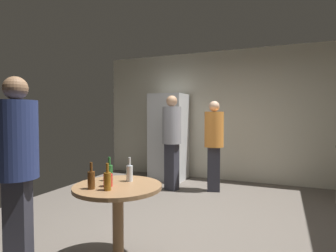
{
  "coord_description": "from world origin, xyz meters",
  "views": [
    {
      "loc": [
        1.22,
        -3.16,
        1.37
      ],
      "look_at": [
        -0.23,
        0.28,
        1.22
      ],
      "focal_mm": 29.51,
      "sensor_mm": 36.0,
      "label": 1
    }
  ],
  "objects_px": {
    "plastic_cup_red": "(108,180)",
    "beer_bottle_amber": "(107,180)",
    "beer_bottle_green": "(109,172)",
    "foreground_table": "(118,196)",
    "beer_bottle_brown": "(91,179)",
    "beer_bottle_clear": "(130,173)",
    "person_in_navy_shirt": "(17,160)",
    "person_in_orange_shirt": "(214,139)",
    "refrigerator": "(169,137)",
    "person_in_gray_shirt": "(172,135)"
  },
  "relations": [
    {
      "from": "plastic_cup_red",
      "to": "beer_bottle_amber",
      "type": "bearing_deg",
      "value": -56.66
    },
    {
      "from": "beer_bottle_amber",
      "to": "beer_bottle_green",
      "type": "bearing_deg",
      "value": 122.16
    },
    {
      "from": "foreground_table",
      "to": "beer_bottle_brown",
      "type": "distance_m",
      "value": 0.31
    },
    {
      "from": "beer_bottle_amber",
      "to": "plastic_cup_red",
      "type": "height_order",
      "value": "beer_bottle_amber"
    },
    {
      "from": "beer_bottle_clear",
      "to": "plastic_cup_red",
      "type": "distance_m",
      "value": 0.25
    },
    {
      "from": "beer_bottle_clear",
      "to": "person_in_navy_shirt",
      "type": "xyz_separation_m",
      "value": [
        -0.72,
        -0.63,
        0.17
      ]
    },
    {
      "from": "plastic_cup_red",
      "to": "beer_bottle_brown",
      "type": "bearing_deg",
      "value": -122.56
    },
    {
      "from": "beer_bottle_clear",
      "to": "person_in_orange_shirt",
      "type": "distance_m",
      "value": 2.58
    },
    {
      "from": "person_in_navy_shirt",
      "to": "beer_bottle_brown",
      "type": "bearing_deg",
      "value": -4.86
    },
    {
      "from": "person_in_navy_shirt",
      "to": "beer_bottle_clear",
      "type": "bearing_deg",
      "value": 10.71
    },
    {
      "from": "refrigerator",
      "to": "person_in_gray_shirt",
      "type": "height_order",
      "value": "refrigerator"
    },
    {
      "from": "person_in_gray_shirt",
      "to": "plastic_cup_red",
      "type": "bearing_deg",
      "value": 23.83
    },
    {
      "from": "refrigerator",
      "to": "beer_bottle_brown",
      "type": "distance_m",
      "value": 3.54
    },
    {
      "from": "person_in_gray_shirt",
      "to": "person_in_orange_shirt",
      "type": "bearing_deg",
      "value": 120.94
    },
    {
      "from": "beer_bottle_brown",
      "to": "beer_bottle_green",
      "type": "xyz_separation_m",
      "value": [
        -0.03,
        0.31,
        0.0
      ]
    },
    {
      "from": "beer_bottle_amber",
      "to": "plastic_cup_red",
      "type": "xyz_separation_m",
      "value": [
        -0.07,
        0.11,
        -0.03
      ]
    },
    {
      "from": "person_in_orange_shirt",
      "to": "refrigerator",
      "type": "bearing_deg",
      "value": -127.59
    },
    {
      "from": "beer_bottle_amber",
      "to": "beer_bottle_green",
      "type": "distance_m",
      "value": 0.34
    },
    {
      "from": "person_in_navy_shirt",
      "to": "beer_bottle_green",
      "type": "bearing_deg",
      "value": 16.9
    },
    {
      "from": "refrigerator",
      "to": "foreground_table",
      "type": "height_order",
      "value": "refrigerator"
    },
    {
      "from": "foreground_table",
      "to": "person_in_orange_shirt",
      "type": "distance_m",
      "value": 2.76
    },
    {
      "from": "beer_bottle_clear",
      "to": "person_in_gray_shirt",
      "type": "height_order",
      "value": "person_in_gray_shirt"
    },
    {
      "from": "person_in_orange_shirt",
      "to": "beer_bottle_brown",
      "type": "bearing_deg",
      "value": -18.97
    },
    {
      "from": "person_in_orange_shirt",
      "to": "beer_bottle_clear",
      "type": "bearing_deg",
      "value": -16.39
    },
    {
      "from": "beer_bottle_brown",
      "to": "person_in_orange_shirt",
      "type": "xyz_separation_m",
      "value": [
        0.37,
        2.94,
        0.12
      ]
    },
    {
      "from": "foreground_table",
      "to": "person_in_navy_shirt",
      "type": "relative_size",
      "value": 0.47
    },
    {
      "from": "person_in_navy_shirt",
      "to": "refrigerator",
      "type": "bearing_deg",
      "value": 62.13
    },
    {
      "from": "beer_bottle_green",
      "to": "person_in_orange_shirt",
      "type": "bearing_deg",
      "value": 81.45
    },
    {
      "from": "foreground_table",
      "to": "beer_bottle_green",
      "type": "xyz_separation_m",
      "value": [
        -0.16,
        0.1,
        0.19
      ]
    },
    {
      "from": "beer_bottle_green",
      "to": "beer_bottle_brown",
      "type": "bearing_deg",
      "value": -84.76
    },
    {
      "from": "plastic_cup_red",
      "to": "person_in_orange_shirt",
      "type": "xyz_separation_m",
      "value": [
        0.29,
        2.81,
        0.15
      ]
    },
    {
      "from": "beer_bottle_brown",
      "to": "beer_bottle_amber",
      "type": "bearing_deg",
      "value": 6.79
    },
    {
      "from": "plastic_cup_red",
      "to": "person_in_orange_shirt",
      "type": "relative_size",
      "value": 0.07
    },
    {
      "from": "foreground_table",
      "to": "plastic_cup_red",
      "type": "height_order",
      "value": "plastic_cup_red"
    },
    {
      "from": "refrigerator",
      "to": "plastic_cup_red",
      "type": "distance_m",
      "value": 3.43
    },
    {
      "from": "beer_bottle_amber",
      "to": "person_in_navy_shirt",
      "type": "bearing_deg",
      "value": -158.11
    },
    {
      "from": "foreground_table",
      "to": "person_in_orange_shirt",
      "type": "height_order",
      "value": "person_in_orange_shirt"
    },
    {
      "from": "refrigerator",
      "to": "person_in_gray_shirt",
      "type": "bearing_deg",
      "value": -63.68
    },
    {
      "from": "beer_bottle_green",
      "to": "person_in_navy_shirt",
      "type": "bearing_deg",
      "value": -132.6
    },
    {
      "from": "beer_bottle_green",
      "to": "plastic_cup_red",
      "type": "xyz_separation_m",
      "value": [
        0.11,
        -0.18,
        -0.03
      ]
    },
    {
      "from": "beer_bottle_green",
      "to": "plastic_cup_red",
      "type": "relative_size",
      "value": 2.09
    },
    {
      "from": "person_in_gray_shirt",
      "to": "person_in_navy_shirt",
      "type": "bearing_deg",
      "value": 10.41
    },
    {
      "from": "beer_bottle_amber",
      "to": "beer_bottle_green",
      "type": "relative_size",
      "value": 1.0
    },
    {
      "from": "beer_bottle_clear",
      "to": "person_in_gray_shirt",
      "type": "distance_m",
      "value": 2.42
    },
    {
      "from": "person_in_orange_shirt",
      "to": "foreground_table",
      "type": "bearing_deg",
      "value": -16.72
    },
    {
      "from": "beer_bottle_amber",
      "to": "beer_bottle_brown",
      "type": "height_order",
      "value": "same"
    },
    {
      "from": "beer_bottle_amber",
      "to": "person_in_navy_shirt",
      "type": "distance_m",
      "value": 0.78
    },
    {
      "from": "beer_bottle_clear",
      "to": "refrigerator",
      "type": "bearing_deg",
      "value": 106.0
    },
    {
      "from": "beer_bottle_green",
      "to": "person_in_navy_shirt",
      "type": "xyz_separation_m",
      "value": [
        -0.53,
        -0.57,
        0.17
      ]
    },
    {
      "from": "beer_bottle_green",
      "to": "person_in_navy_shirt",
      "type": "distance_m",
      "value": 0.8
    }
  ]
}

